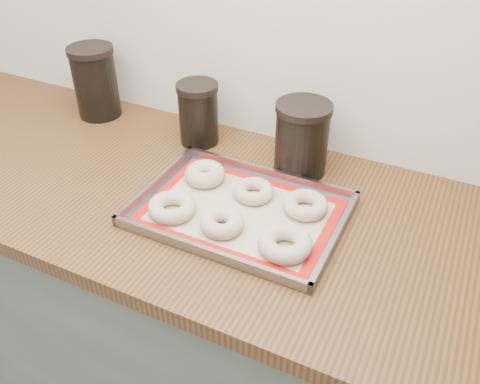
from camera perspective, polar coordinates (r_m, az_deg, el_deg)
The scene contains 13 objects.
cabinet at distance 1.56m, azimuth -5.25°, elevation -13.71°, with size 3.00×0.65×0.86m, color slate.
countertop at distance 1.25m, azimuth -6.37°, elevation -0.30°, with size 3.06×0.68×0.04m, color brown.
baking_tray at distance 1.15m, azimuth -0.00°, elevation -2.14°, with size 0.46×0.33×0.03m.
baking_mat at distance 1.15m, azimuth 0.00°, elevation -2.21°, with size 0.42×0.29×0.00m.
bagel_front_left at distance 1.15m, azimuth -7.65°, elevation -1.71°, with size 0.11×0.11×0.03m, color beige.
bagel_front_mid at distance 1.09m, azimuth -2.04°, elevation -3.47°, with size 0.10×0.10×0.04m, color beige.
bagel_front_right at distance 1.05m, azimuth 5.07°, elevation -5.78°, with size 0.11×0.11×0.04m, color beige.
bagel_back_left at distance 1.24m, azimuth -3.96°, elevation 2.04°, with size 0.10×0.10×0.04m, color beige.
bagel_back_mid at distance 1.19m, azimuth 1.53°, elevation 0.10°, with size 0.09×0.09×0.03m, color beige.
bagel_back_right at distance 1.15m, azimuth 7.35°, elevation -1.45°, with size 0.10×0.10×0.03m, color beige.
canister_left at distance 1.57m, azimuth -15.93°, elevation 11.82°, with size 0.13×0.13×0.21m.
canister_mid at distance 1.38m, azimuth -4.69°, elevation 8.80°, with size 0.11×0.11×0.17m.
canister_right at distance 1.26m, azimuth 6.95°, elevation 6.00°, with size 0.14×0.14×0.18m.
Camera 1 is at (0.56, 0.84, 1.62)m, focal length 38.00 mm.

